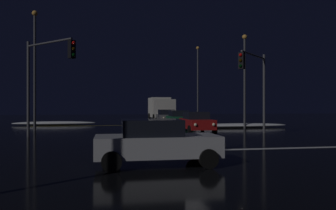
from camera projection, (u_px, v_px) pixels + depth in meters
name	position (u px, v px, depth m)	size (l,w,h in m)	color
ground	(177.00, 152.00, 14.84)	(120.00, 120.00, 0.10)	black
stop_line_north	(154.00, 135.00, 22.56)	(0.35, 13.39, 0.01)	white
centre_line_ns	(139.00, 125.00, 33.98)	(22.00, 0.15, 0.01)	yellow
crosswalk_bar_east	(336.00, 147.00, 16.22)	(13.39, 0.40, 0.01)	white
snow_bank_left_curb	(54.00, 123.00, 34.13)	(8.35, 1.50, 0.39)	white
snow_bank_right_curb	(238.00, 125.00, 30.28)	(9.37, 1.50, 0.40)	white
sedan_red	(196.00, 122.00, 24.82)	(2.02, 4.33, 1.57)	maroon
sedan_green	(179.00, 119.00, 31.09)	(2.02, 4.33, 1.57)	#14512D
sedan_gray	(166.00, 116.00, 36.94)	(2.02, 4.33, 1.57)	slate
box_truck	(160.00, 108.00, 43.40)	(2.68, 8.28, 3.08)	beige
sedan_silver_crossing	(156.00, 142.00, 11.29)	(4.33, 2.02, 1.57)	#B7B7BC
traffic_signal_nw	(46.00, 69.00, 20.45)	(3.40, 3.40, 6.21)	#4C4C51
traffic_signal_ne	(255.00, 77.00, 22.84)	(3.33, 3.33, 5.80)	#4C4C51
streetlamp_right_near	(245.00, 74.00, 29.63)	(0.44, 0.44, 8.41)	#424247
streetlamp_right_far	(198.00, 78.00, 45.39)	(0.44, 0.44, 10.15)	#424247
streetlamp_left_near	(35.00, 62.00, 26.52)	(0.44, 0.44, 9.67)	#424247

